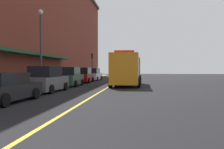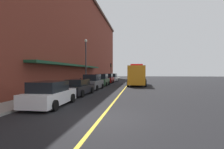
{
  "view_description": "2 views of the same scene",
  "coord_description": "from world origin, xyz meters",
  "px_view_note": "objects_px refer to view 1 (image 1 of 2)",
  "views": [
    {
      "loc": [
        2.82,
        -3.1,
        1.71
      ],
      "look_at": [
        0.17,
        20.56,
        1.15
      ],
      "focal_mm": 37.61,
      "sensor_mm": 36.0,
      "label": 1
    },
    {
      "loc": [
        1.78,
        -8.31,
        2.24
      ],
      "look_at": [
        -2.71,
        22.11,
        1.76
      ],
      "focal_mm": 28.46,
      "sensor_mm": 36.0,
      "label": 2
    }
  ],
  "objects_px": {
    "parking_meter_0": "(85,73)",
    "street_lamp_left": "(41,39)",
    "parked_car_2": "(47,80)",
    "parking_meter_1": "(24,78)",
    "parked_car_1": "(5,88)",
    "traffic_light_near": "(92,61)",
    "utility_truck": "(127,70)",
    "parked_car_5": "(94,75)",
    "parked_car_4": "(84,76)",
    "parked_car_3": "(70,77)"
  },
  "relations": [
    {
      "from": "utility_truck",
      "to": "parking_meter_0",
      "type": "bearing_deg",
      "value": -146.64
    },
    {
      "from": "parked_car_5",
      "to": "traffic_light_near",
      "type": "relative_size",
      "value": 1.13
    },
    {
      "from": "parked_car_1",
      "to": "traffic_light_near",
      "type": "xyz_separation_m",
      "value": [
        -1.38,
        29.62,
        2.43
      ]
    },
    {
      "from": "parked_car_5",
      "to": "utility_truck",
      "type": "height_order",
      "value": "utility_truck"
    },
    {
      "from": "parked_car_3",
      "to": "street_lamp_left",
      "type": "relative_size",
      "value": 0.62
    },
    {
      "from": "parked_car_4",
      "to": "parking_meter_1",
      "type": "distance_m",
      "value": 13.06
    },
    {
      "from": "parked_car_4",
      "to": "street_lamp_left",
      "type": "distance_m",
      "value": 9.56
    },
    {
      "from": "traffic_light_near",
      "to": "parked_car_1",
      "type": "bearing_deg",
      "value": -87.33
    },
    {
      "from": "utility_truck",
      "to": "street_lamp_left",
      "type": "xyz_separation_m",
      "value": [
        -7.6,
        -3.83,
        2.78
      ]
    },
    {
      "from": "parking_meter_0",
      "to": "street_lamp_left",
      "type": "relative_size",
      "value": 0.19
    },
    {
      "from": "parked_car_4",
      "to": "street_lamp_left",
      "type": "xyz_separation_m",
      "value": [
        -1.91,
        -8.68,
        3.52
      ]
    },
    {
      "from": "parked_car_4",
      "to": "parking_meter_0",
      "type": "relative_size",
      "value": 3.6
    },
    {
      "from": "parked_car_2",
      "to": "traffic_light_near",
      "type": "distance_m",
      "value": 24.19
    },
    {
      "from": "utility_truck",
      "to": "parked_car_2",
      "type": "bearing_deg",
      "value": -35.37
    },
    {
      "from": "parking_meter_0",
      "to": "traffic_light_near",
      "type": "bearing_deg",
      "value": 89.33
    },
    {
      "from": "parked_car_2",
      "to": "parking_meter_1",
      "type": "bearing_deg",
      "value": 119.01
    },
    {
      "from": "utility_truck",
      "to": "street_lamp_left",
      "type": "distance_m",
      "value": 8.96
    },
    {
      "from": "parked_car_4",
      "to": "street_lamp_left",
      "type": "relative_size",
      "value": 0.69
    },
    {
      "from": "parked_car_2",
      "to": "traffic_light_near",
      "type": "relative_size",
      "value": 1.07
    },
    {
      "from": "parked_car_1",
      "to": "parking_meter_0",
      "type": "relative_size",
      "value": 3.61
    },
    {
      "from": "parked_car_1",
      "to": "parked_car_2",
      "type": "distance_m",
      "value": 5.58
    },
    {
      "from": "parking_meter_0",
      "to": "street_lamp_left",
      "type": "xyz_separation_m",
      "value": [
        -0.6,
        -15.19,
        3.34
      ]
    },
    {
      "from": "parking_meter_0",
      "to": "street_lamp_left",
      "type": "height_order",
      "value": "street_lamp_left"
    },
    {
      "from": "parked_car_3",
      "to": "parked_car_5",
      "type": "relative_size",
      "value": 0.88
    },
    {
      "from": "parked_car_1",
      "to": "parking_meter_0",
      "type": "xyz_separation_m",
      "value": [
        -1.44,
        24.37,
        0.33
      ]
    },
    {
      "from": "parking_meter_0",
      "to": "parked_car_4",
      "type": "bearing_deg",
      "value": -78.61
    },
    {
      "from": "parking_meter_1",
      "to": "street_lamp_left",
      "type": "bearing_deg",
      "value": 97.92
    },
    {
      "from": "parked_car_1",
      "to": "parking_meter_1",
      "type": "height_order",
      "value": "parked_car_1"
    },
    {
      "from": "parked_car_4",
      "to": "parked_car_3",
      "type": "bearing_deg",
      "value": 178.93
    },
    {
      "from": "parked_car_3",
      "to": "utility_truck",
      "type": "height_order",
      "value": "utility_truck"
    },
    {
      "from": "parked_car_5",
      "to": "traffic_light_near",
      "type": "bearing_deg",
      "value": 14.18
    },
    {
      "from": "parked_car_5",
      "to": "parking_meter_0",
      "type": "height_order",
      "value": "parked_car_5"
    },
    {
      "from": "parked_car_2",
      "to": "parked_car_1",
      "type": "bearing_deg",
      "value": -177.44
    },
    {
      "from": "street_lamp_left",
      "to": "parking_meter_0",
      "type": "bearing_deg",
      "value": 87.74
    },
    {
      "from": "utility_truck",
      "to": "traffic_light_near",
      "type": "height_order",
      "value": "traffic_light_near"
    },
    {
      "from": "parked_car_1",
      "to": "traffic_light_near",
      "type": "height_order",
      "value": "traffic_light_near"
    },
    {
      "from": "parked_car_1",
      "to": "utility_truck",
      "type": "distance_m",
      "value": 14.18
    },
    {
      "from": "parked_car_4",
      "to": "parking_meter_1",
      "type": "height_order",
      "value": "parked_car_4"
    },
    {
      "from": "parked_car_4",
      "to": "street_lamp_left",
      "type": "bearing_deg",
      "value": 166.09
    },
    {
      "from": "parking_meter_1",
      "to": "traffic_light_near",
      "type": "xyz_separation_m",
      "value": [
        0.06,
        24.75,
        2.1
      ]
    },
    {
      "from": "parked_car_4",
      "to": "traffic_light_near",
      "type": "bearing_deg",
      "value": 4.57
    },
    {
      "from": "parked_car_5",
      "to": "parked_car_3",
      "type": "bearing_deg",
      "value": -179.45
    },
    {
      "from": "parked_car_1",
      "to": "parked_car_2",
      "type": "height_order",
      "value": "parked_car_2"
    },
    {
      "from": "parked_car_3",
      "to": "parked_car_4",
      "type": "xyz_separation_m",
      "value": [
        -0.05,
        6.26,
        -0.0
      ]
    },
    {
      "from": "parked_car_2",
      "to": "traffic_light_near",
      "type": "xyz_separation_m",
      "value": [
        -1.32,
        24.05,
        2.27
      ]
    },
    {
      "from": "parked_car_2",
      "to": "street_lamp_left",
      "type": "relative_size",
      "value": 0.66
    },
    {
      "from": "parked_car_3",
      "to": "parking_meter_1",
      "type": "height_order",
      "value": "parked_car_3"
    },
    {
      "from": "utility_truck",
      "to": "street_lamp_left",
      "type": "relative_size",
      "value": 1.19
    },
    {
      "from": "utility_truck",
      "to": "street_lamp_left",
      "type": "bearing_deg",
      "value": -61.54
    },
    {
      "from": "utility_truck",
      "to": "traffic_light_near",
      "type": "distance_m",
      "value": 18.06
    }
  ]
}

